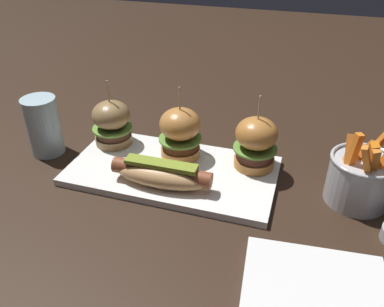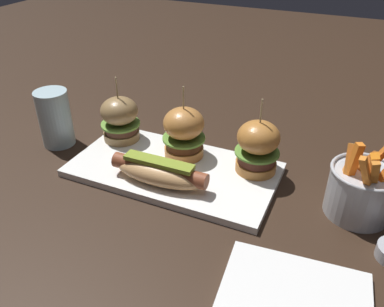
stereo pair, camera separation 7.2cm
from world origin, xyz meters
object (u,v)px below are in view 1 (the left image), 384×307
water_glass (45,125)px  side_plate (316,303)px  fries_bucket (360,178)px  slider_right (256,142)px  platter_main (173,171)px  slider_left (112,123)px  hot_dog (162,174)px  slider_center (178,132)px

water_glass → side_plate: bearing=-22.4°
fries_bucket → slider_right: bearing=169.5°
platter_main → slider_left: bearing=160.6°
slider_right → fries_bucket: 0.19m
slider_left → slider_right: 0.30m
slider_left → fries_bucket: (0.48, -0.03, -0.01)m
side_plate → slider_left: bearing=146.9°
hot_dog → fries_bucket: 0.34m
platter_main → fries_bucket: (0.33, 0.02, 0.04)m
slider_right → fries_bucket: (0.19, -0.03, -0.02)m
slider_center → fries_bucket: (0.34, -0.03, -0.02)m
hot_dog → fries_bucket: fries_bucket is taller
hot_dog → water_glass: size_ratio=1.51×
platter_main → hot_dog: 0.06m
platter_main → water_glass: 0.28m
slider_center → fries_bucket: slider_center is taller
side_plate → water_glass: 0.60m
hot_dog → side_plate: (0.28, -0.17, -0.03)m
slider_center → side_plate: bearing=-44.1°
platter_main → slider_right: (0.15, 0.06, 0.06)m
side_plate → water_glass: size_ratio=1.58×
platter_main → slider_center: bearing=95.8°
hot_dog → water_glass: (-0.28, 0.06, 0.02)m
platter_main → side_plate: bearing=-39.1°
hot_dog → side_plate: 0.33m
side_plate → slider_center: bearing=135.9°
slider_left → side_plate: size_ratio=0.73×
side_plate → platter_main: bearing=140.9°
side_plate → water_glass: bearing=157.6°
slider_right → fries_bucket: size_ratio=1.06×
platter_main → fries_bucket: size_ratio=2.87×
platter_main → slider_left: slider_left is taller
hot_dog → side_plate: hot_dog is taller
slider_right → side_plate: bearing=-65.1°
slider_left → water_glass: 0.14m
slider_left → fries_bucket: 0.48m
fries_bucket → side_plate: fries_bucket is taller
slider_right → side_plate: (0.13, -0.28, -0.06)m
slider_left → fries_bucket: size_ratio=1.02×
slider_center → water_glass: 0.28m
platter_main → hot_dog: size_ratio=2.15×
fries_bucket → water_glass: bearing=-178.4°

